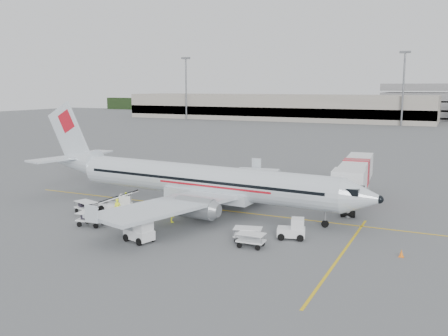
# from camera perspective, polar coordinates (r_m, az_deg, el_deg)

# --- Properties ---
(ground) EXTENTS (360.00, 360.00, 0.00)m
(ground) POSITION_cam_1_polar(r_m,az_deg,el_deg) (48.77, -1.01, -4.75)
(ground) COLOR #56595B
(stripe_lead) EXTENTS (44.00, 0.20, 0.01)m
(stripe_lead) POSITION_cam_1_polar(r_m,az_deg,el_deg) (48.77, -1.01, -4.75)
(stripe_lead) COLOR yellow
(stripe_lead) RESTS_ON ground
(stripe_cross) EXTENTS (0.20, 20.00, 0.01)m
(stripe_cross) POSITION_cam_1_polar(r_m,az_deg,el_deg) (37.06, 13.28, -9.58)
(stripe_cross) COLOR yellow
(stripe_cross) RESTS_ON ground
(terminal_west) EXTENTS (110.00, 22.00, 9.00)m
(terminal_west) POSITION_cam_1_polar(r_m,az_deg,el_deg) (183.03, 5.82, 6.95)
(terminal_west) COLOR gray
(terminal_west) RESTS_ON ground
(treeline) EXTENTS (300.00, 3.00, 6.00)m
(treeline) POSITION_cam_1_polar(r_m,az_deg,el_deg) (218.61, 19.86, 6.43)
(treeline) COLOR black
(treeline) RESTS_ON ground
(mast_west) EXTENTS (3.20, 1.20, 22.00)m
(mast_west) POSITION_cam_1_polar(r_m,az_deg,el_deg) (184.41, -4.35, 9.01)
(mast_west) COLOR slate
(mast_west) RESTS_ON ground
(mast_center) EXTENTS (3.20, 1.20, 22.00)m
(mast_center) POSITION_cam_1_polar(r_m,az_deg,el_deg) (161.22, 19.80, 8.45)
(mast_center) COLOR slate
(mast_center) RESTS_ON ground
(aircraft) EXTENTS (38.13, 30.90, 9.97)m
(aircraft) POSITION_cam_1_polar(r_m,az_deg,el_deg) (47.56, -2.46, 1.00)
(aircraft) COLOR silver
(aircraft) RESTS_ON ground
(jet_bridge) EXTENTS (4.68, 17.33, 4.49)m
(jet_bridge) POSITION_cam_1_polar(r_m,az_deg,el_deg) (52.86, 14.81, -1.47)
(jet_bridge) COLOR white
(jet_bridge) RESTS_ON ground
(belt_loader) EXTENTS (5.23, 2.01, 2.82)m
(belt_loader) POSITION_cam_1_polar(r_m,az_deg,el_deg) (48.48, -11.96, -3.33)
(belt_loader) COLOR white
(belt_loader) RESTS_ON ground
(tug_fore) EXTENTS (2.41, 1.75, 1.67)m
(tug_fore) POSITION_cam_1_polar(r_m,az_deg,el_deg) (39.75, 7.69, -6.86)
(tug_fore) COLOR white
(tug_fore) RESTS_ON ground
(tug_mid) EXTENTS (2.59, 1.91, 1.79)m
(tug_mid) POSITION_cam_1_polar(r_m,az_deg,el_deg) (39.24, -9.69, -7.04)
(tug_mid) COLOR white
(tug_mid) RESTS_ON ground
(tug_aft) EXTENTS (2.64, 2.28, 1.77)m
(tug_aft) POSITION_cam_1_polar(r_m,az_deg,el_deg) (48.05, -11.83, -4.08)
(tug_aft) COLOR white
(tug_aft) RESTS_ON ground
(cart_loaded_a) EXTENTS (2.46, 1.68, 1.19)m
(cart_loaded_a) POSITION_cam_1_polar(r_m,az_deg,el_deg) (44.51, -14.96, -5.66)
(cart_loaded_a) COLOR white
(cart_loaded_a) RESTS_ON ground
(cart_loaded_b) EXTENTS (2.49, 1.91, 1.15)m
(cart_loaded_b) POSITION_cam_1_polar(r_m,az_deg,el_deg) (49.00, -15.48, -4.34)
(cart_loaded_b) COLOR white
(cart_loaded_b) RESTS_ON ground
(cart_empty_a) EXTENTS (2.39, 1.75, 1.12)m
(cart_empty_a) POSITION_cam_1_polar(r_m,az_deg,el_deg) (38.80, 2.74, -7.62)
(cart_empty_a) COLOR white
(cart_empty_a) RESTS_ON ground
(cart_empty_b) EXTENTS (2.12, 1.31, 1.07)m
(cart_empty_b) POSITION_cam_1_polar(r_m,az_deg,el_deg) (37.54, 3.10, -8.24)
(cart_empty_b) COLOR white
(cart_empty_b) RESTS_ON ground
(cone_nose) EXTENTS (0.35, 0.35, 0.57)m
(cone_nose) POSITION_cam_1_polar(r_m,az_deg,el_deg) (37.63, 19.62, -9.14)
(cone_nose) COLOR orange
(cone_nose) RESTS_ON ground
(cone_port) EXTENTS (0.37, 0.37, 0.60)m
(cone_port) POSITION_cam_1_polar(r_m,az_deg,el_deg) (60.02, 7.53, -1.87)
(cone_port) COLOR orange
(cone_port) RESTS_ON ground
(cone_stbd) EXTENTS (0.37, 0.37, 0.61)m
(cone_stbd) POSITION_cam_1_polar(r_m,az_deg,el_deg) (42.39, -9.39, -6.62)
(cone_stbd) COLOR orange
(cone_stbd) RESTS_ON ground
(crew_a) EXTENTS (0.74, 0.59, 1.76)m
(crew_a) POSITION_cam_1_polar(r_m,az_deg,el_deg) (46.64, -12.09, -4.50)
(crew_a) COLOR #EFFF1C
(crew_a) RESTS_ON ground
(crew_b) EXTENTS (0.97, 1.02, 1.67)m
(crew_b) POSITION_cam_1_polar(r_m,az_deg,el_deg) (45.21, -8.66, -4.90)
(crew_b) COLOR #EFFF1C
(crew_b) RESTS_ON ground
(crew_c) EXTENTS (1.20, 1.25, 1.71)m
(crew_c) POSITION_cam_1_polar(r_m,az_deg,el_deg) (44.24, -5.94, -5.13)
(crew_c) COLOR #EFFF1C
(crew_c) RESTS_ON ground
(crew_d) EXTENTS (1.08, 0.96, 1.75)m
(crew_d) POSITION_cam_1_polar(r_m,az_deg,el_deg) (49.21, -11.10, -3.75)
(crew_d) COLOR #EFFF1C
(crew_d) RESTS_ON ground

